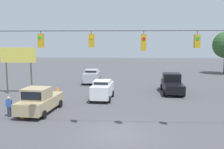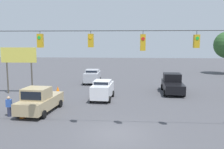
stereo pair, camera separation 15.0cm
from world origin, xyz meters
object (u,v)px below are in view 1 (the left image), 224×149
Objects in this scene: sedan_white_withflow_mid at (102,90)px; traffic_cone_fourth at (57,89)px; sedan_silver_withflow_far at (92,76)px; pedestrian at (9,107)px; pickup_truck_black_oncoming_far at (172,84)px; traffic_cone_third at (48,96)px; overhead_signal_span at (117,61)px; traffic_cone_second at (40,103)px; roadside_billboard at (18,59)px; pickup_truck_tan_parked_shoulder at (40,101)px; traffic_cone_nearest at (23,114)px.

traffic_cone_fourth is (5.46, -3.20, -0.67)m from sedan_white_withflow_mid.
sedan_silver_withflow_far is 16.04m from pedestrian.
pickup_truck_black_oncoming_far is at bearing -153.00° from sedan_white_withflow_mid.
traffic_cone_third is at bearing -100.85° from pedestrian.
sedan_white_withflow_mid is 5.46m from traffic_cone_third.
overhead_signal_span reaches higher than sedan_white_withflow_mid.
pickup_truck_black_oncoming_far reaches higher than pedestrian.
traffic_cone_third is (0.23, -3.03, 0.00)m from traffic_cone_second.
pickup_truck_black_oncoming_far is 17.12m from roadside_billboard.
roadside_billboard reaches higher than traffic_cone_fourth.
roadside_billboard is at bearing 46.29° from sedan_silver_withflow_far.
traffic_cone_second is (0.59, -1.69, -0.64)m from pickup_truck_tan_parked_shoulder.
overhead_signal_span reaches higher than traffic_cone_third.
pickup_truck_tan_parked_shoulder is at bearing 109.18° from traffic_cone_second.
pickup_truck_tan_parked_shoulder is at bearing 124.25° from roadside_billboard.
pickup_truck_tan_parked_shoulder is 6.68m from sedan_white_withflow_mid.
traffic_cone_second is at bearing 77.57° from sedan_silver_withflow_far.
pickup_truck_tan_parked_shoulder is 1.04× the size of roadside_billboard.
overhead_signal_span is 11.99m from traffic_cone_third.
sedan_silver_withflow_far is 6.26× the size of traffic_cone_third.
traffic_cone_third is at bearing -49.66° from overhead_signal_span.
pedestrian is (1.14, 5.95, 0.44)m from traffic_cone_third.
sedan_white_withflow_mid is (-2.42, 9.42, 0.02)m from sedan_silver_withflow_far.
pickup_truck_black_oncoming_far is 14.83m from pickup_truck_tan_parked_shoulder.
roadside_billboard is 3.22× the size of pedestrian.
traffic_cone_second is at bearing 94.37° from traffic_cone_third.
traffic_cone_second is 1.00× the size of traffic_cone_third.
sedan_silver_withflow_far is 6.95m from traffic_cone_fourth.
pedestrian is at bearing 79.15° from traffic_cone_third.
traffic_cone_nearest is at bearing 90.23° from traffic_cone_third.
sedan_white_withflow_mid reaches higher than traffic_cone_nearest.
sedan_silver_withflow_far is 16.07m from traffic_cone_nearest.
pickup_truck_black_oncoming_far is at bearing -141.67° from traffic_cone_nearest.
pedestrian is at bearing -13.84° from traffic_cone_nearest.
overhead_signal_span is 9.58m from pedestrian.
traffic_cone_third is 1.00× the size of traffic_cone_fourth.
traffic_cone_second is at bearing 31.28° from sedan_white_withflow_mid.
overhead_signal_span is at bearing 135.99° from roadside_billboard.
pickup_truck_black_oncoming_far is 11.36m from sedan_silver_withflow_far.
sedan_silver_withflow_far is 14.43m from pickup_truck_tan_parked_shoulder.
traffic_cone_fourth is at bearing -89.37° from traffic_cone_third.
traffic_cone_fourth is at bearing -164.95° from roadside_billboard.
pickup_truck_tan_parked_shoulder is at bearing -30.72° from overhead_signal_span.
traffic_cone_second is (2.77, 12.57, -0.65)m from sedan_silver_withflow_far.
pickup_truck_black_oncoming_far is at bearing -163.08° from traffic_cone_third.
overhead_signal_span reaches higher than pedestrian.
pickup_truck_black_oncoming_far is at bearing -177.36° from traffic_cone_fourth.
roadside_billboard is (3.97, -8.51, 3.44)m from traffic_cone_nearest.
roadside_billboard is (16.81, 1.64, 2.80)m from pickup_truck_black_oncoming_far.
traffic_cone_nearest is (12.85, 10.16, -0.64)m from pickup_truck_black_oncoming_far.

